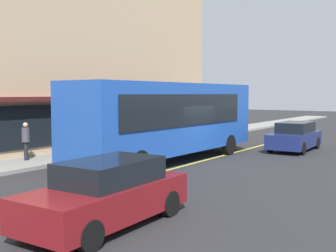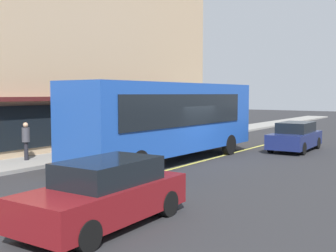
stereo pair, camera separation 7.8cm
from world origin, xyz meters
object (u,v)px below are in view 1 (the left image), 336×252
object	(u,v)px
car_navy	(295,137)
pedestrian_by_curb	(26,138)
pedestrian_waiting	(145,125)
car_maroon	(107,194)
bus	(170,117)
traffic_light	(120,104)

from	to	relation	value
car_navy	pedestrian_by_curb	world-z (taller)	pedestrian_by_curb
pedestrian_waiting	car_maroon	bearing A→B (deg)	-145.71
bus	pedestrian_by_curb	size ratio (longest dim) A/B	6.78
traffic_light	car_maroon	distance (m)	12.20
traffic_light	car_maroon	xyz separation A→B (m)	(-9.30, -7.69, -1.79)
traffic_light	car_navy	xyz separation A→B (m)	(5.93, -7.16, -1.79)
traffic_light	pedestrian_waiting	xyz separation A→B (m)	(2.60, 0.42, -1.29)
traffic_light	pedestrian_waiting	size ratio (longest dim) A/B	1.77
bus	pedestrian_waiting	world-z (taller)	bus
bus	pedestrian_waiting	size ratio (longest dim) A/B	6.19
car_navy	pedestrian_by_curb	xyz separation A→B (m)	(-10.87, 8.27, 0.39)
car_maroon	pedestrian_by_curb	world-z (taller)	pedestrian_by_curb
car_navy	traffic_light	bearing A→B (deg)	129.62
pedestrian_waiting	traffic_light	bearing A→B (deg)	-170.83
traffic_light	car_maroon	world-z (taller)	traffic_light
traffic_light	pedestrian_waiting	world-z (taller)	traffic_light
car_navy	car_maroon	xyz separation A→B (m)	(-15.22, -0.53, 0.00)
pedestrian_waiting	pedestrian_by_curb	bearing A→B (deg)	174.80
car_navy	car_maroon	size ratio (longest dim) A/B	1.00
bus	traffic_light	xyz separation A→B (m)	(0.91, 3.72, 0.55)
bus	car_navy	distance (m)	7.75
car_maroon	pedestrian_by_curb	distance (m)	9.83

